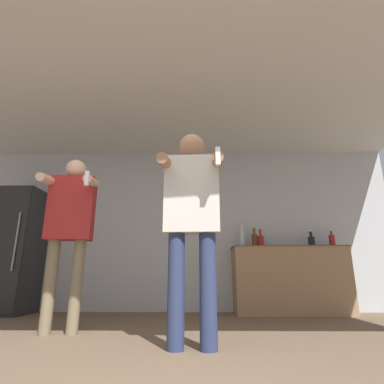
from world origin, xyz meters
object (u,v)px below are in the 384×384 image
bottle_brown_liquor (311,241)px  person_man_side (70,220)px  bottle_amber_bourbon (242,238)px  person_woman_foreground (192,213)px  bottle_short_whiskey (332,241)px  bottle_dark_rum (261,241)px  bottle_clear_vodka (255,239)px  refrigerator (15,250)px

bottle_brown_liquor → person_man_side: size_ratio=0.15×
bottle_amber_bourbon → person_woman_foreground: size_ratio=0.21×
bottle_short_whiskey → bottle_amber_bourbon: bearing=180.0°
bottle_dark_rum → person_man_side: person_man_side is taller
person_man_side → bottle_clear_vodka: bearing=36.4°
bottle_short_whiskey → person_man_side: (-3.31, -1.59, 0.03)m
refrigerator → bottle_short_whiskey: size_ratio=7.30×
bottle_brown_liquor → person_woman_foreground: person_woman_foreground is taller
bottle_brown_liquor → person_man_side: 3.40m
person_man_side → refrigerator: bearing=133.5°
bottle_brown_liquor → person_woman_foreground: bearing=-129.1°
refrigerator → bottle_clear_vodka: size_ratio=5.75×
bottle_clear_vodka → bottle_short_whiskey: (1.16, 0.00, -0.02)m
refrigerator → bottle_amber_bourbon: 3.37m
bottle_dark_rum → person_man_side: 2.75m
bottle_brown_liquor → person_woman_foreground: size_ratio=0.15×
bottle_dark_rum → bottle_brown_liquor: 0.76m
bottle_clear_vodka → person_man_side: size_ratio=0.18×
refrigerator → bottle_short_whiskey: 4.71m
bottle_brown_liquor → person_woman_foreground: (-1.76, -2.17, -0.02)m
bottle_brown_liquor → bottle_short_whiskey: size_ratio=1.07×
bottle_brown_liquor → person_man_side: bearing=-152.1°
bottle_amber_bourbon → bottle_clear_vodka: bearing=-0.0°
bottle_short_whiskey → person_woman_foreground: person_woman_foreground is taller
bottle_short_whiskey → bottle_dark_rum: bearing=180.0°
refrigerator → bottle_clear_vodka: 3.56m
bottle_dark_rum → person_man_side: bearing=-144.7°
bottle_amber_bourbon → refrigerator: bearing=-178.0°
bottle_amber_bourbon → person_man_side: 2.52m
refrigerator → bottle_amber_bourbon: size_ratio=4.90×
bottle_dark_rum → bottle_amber_bourbon: size_ratio=0.76×
bottle_amber_bourbon → person_man_side: person_man_side is taller
bottle_dark_rum → bottle_clear_vodka: 0.09m
bottle_amber_bourbon → bottle_short_whiskey: 1.35m
person_woman_foreground → bottle_amber_bourbon: bearing=71.6°
bottle_dark_rum → bottle_brown_liquor: (0.76, 0.00, -0.00)m
bottle_brown_liquor → bottle_amber_bourbon: (-1.04, 0.00, 0.05)m
refrigerator → bottle_dark_rum: (3.64, 0.11, 0.14)m
bottle_dark_rum → bottle_short_whiskey: (1.07, 0.00, -0.00)m
bottle_amber_bourbon → bottle_short_whiskey: bottle_amber_bourbon is taller
refrigerator → bottle_short_whiskey: refrigerator is taller
bottle_amber_bourbon → person_man_side: (-1.96, -1.59, -0.01)m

